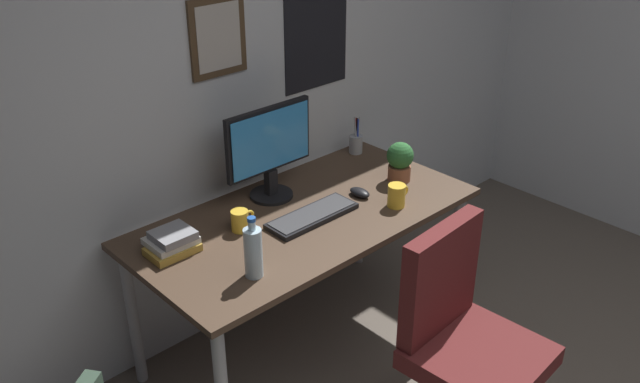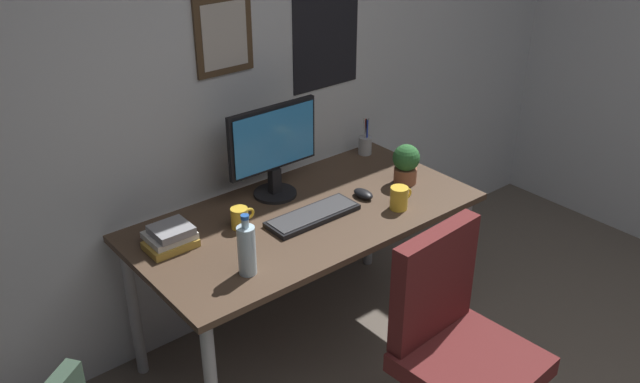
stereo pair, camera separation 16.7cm
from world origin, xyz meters
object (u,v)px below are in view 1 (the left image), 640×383
Objects in this scene: computer_mouse at (360,193)px; coffee_mug_far at (240,220)px; water_bottle at (253,252)px; keyboard at (312,216)px; book_stack_left at (172,242)px; office_chair at (463,334)px; monitor at (269,149)px; potted_plant at (400,160)px; pen_cup at (356,143)px; coffee_mug_near at (397,195)px.

coffee_mug_far is (-0.59, 0.13, 0.03)m from computer_mouse.
coffee_mug_far is (0.17, 0.30, -0.06)m from water_bottle.
book_stack_left reaches higher than keyboard.
office_chair is at bearing -69.66° from coffee_mug_far.
monitor is at bearing 44.84° from water_bottle.
computer_mouse is at bearing -11.62° from book_stack_left.
potted_plant reaches higher than computer_mouse.
book_stack_left is (-0.64, 0.97, 0.24)m from office_chair.
potted_plant is at bearing 56.84° from office_chair.
pen_cup is at bearing 46.38° from computer_mouse.
coffee_mug_far and book_stack_left have the same top height.
book_stack_left is (-0.59, -0.10, -0.20)m from monitor.
computer_mouse is 0.91m from book_stack_left.
water_bottle is 1.21m from pen_cup.
coffee_mug_far is at bearing 170.29° from potted_plant.
coffee_mug_far is at bearing -166.45° from pen_cup.
monitor reaches higher than computer_mouse.
book_stack_left is at bearing 162.60° from keyboard.
water_bottle is at bearing -69.34° from book_stack_left.
keyboard is 0.50m from water_bottle.
monitor is 0.63m from book_stack_left.
office_chair is at bearing -86.16° from keyboard.
office_chair is at bearing -123.16° from potted_plant.
coffee_mug_near is (0.05, -0.18, 0.03)m from computer_mouse.
potted_plant is at bearing 8.91° from water_bottle.
office_chair reaches higher than potted_plant.
pen_cup is (1.09, 0.53, -0.05)m from water_bottle.
book_stack_left is at bearing 123.48° from office_chair.
coffee_mug_far is at bearing 110.34° from office_chair.
office_chair reaches higher than coffee_mug_near.
monitor reaches higher than coffee_mug_far.
keyboard is at bearing -17.40° from book_stack_left.
computer_mouse is (0.30, 0.00, 0.01)m from keyboard.
potted_plant is (0.85, -0.14, 0.06)m from coffee_mug_far.
office_chair is 1.31m from pen_cup.
potted_plant is (1.01, 0.16, -0.00)m from water_bottle.
monitor reaches higher than water_bottle.
monitor is 0.67m from pen_cup.
coffee_mug_near is (0.30, 0.61, 0.25)m from office_chair.
coffee_mug_near is 0.71m from coffee_mug_far.
pen_cup reaches higher than keyboard.
coffee_mug_far is 0.56× the size of book_stack_left.
computer_mouse is at bearing 72.59° from office_chair.
coffee_mug_near is (0.35, -0.18, 0.04)m from keyboard.
pen_cup is (0.64, 0.36, 0.04)m from keyboard.
computer_mouse is 0.55× the size of book_stack_left.
book_stack_left is (-0.30, 0.05, -0.00)m from coffee_mug_far.
water_bottle reaches higher than computer_mouse.
water_bottle is 1.26× the size of pen_cup.
coffee_mug_near reaches higher than computer_mouse.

